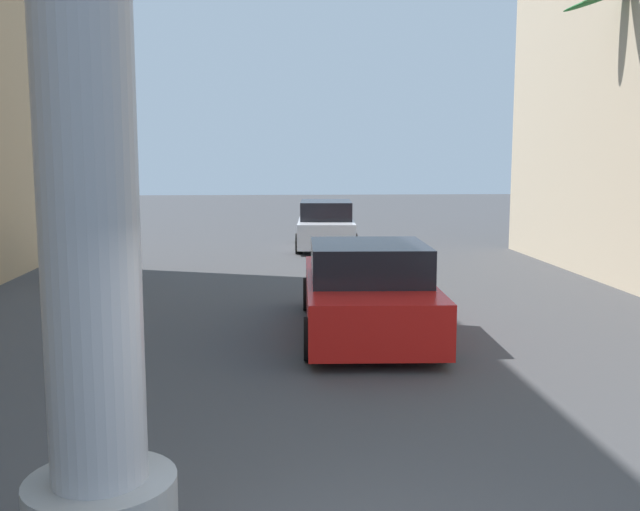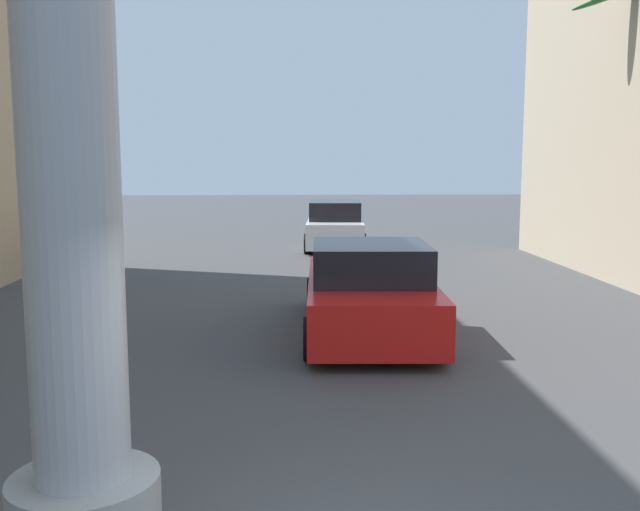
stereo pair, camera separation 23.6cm
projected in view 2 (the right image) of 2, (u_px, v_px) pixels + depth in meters
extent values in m
plane|color=#424244|center=(311.00, 306.00, 14.32)|extent=(92.30, 92.30, 0.00)
cylinder|color=black|center=(313.00, 294.00, 13.83)|extent=(0.25, 0.65, 0.64)
cylinder|color=black|center=(411.00, 294.00, 13.84)|extent=(0.25, 0.65, 0.64)
cylinder|color=black|center=(311.00, 339.00, 10.38)|extent=(0.25, 0.65, 0.64)
cylinder|color=black|center=(442.00, 339.00, 10.38)|extent=(0.25, 0.65, 0.64)
cube|color=red|center=(368.00, 299.00, 12.07)|extent=(2.23, 5.06, 0.80)
cube|color=black|center=(370.00, 262.00, 11.61)|extent=(1.94, 2.17, 0.60)
cylinder|color=black|center=(311.00, 233.00, 25.37)|extent=(0.26, 0.65, 0.64)
cylinder|color=black|center=(359.00, 233.00, 25.34)|extent=(0.26, 0.65, 0.64)
cylinder|color=black|center=(308.00, 244.00, 22.21)|extent=(0.26, 0.65, 0.64)
cylinder|color=black|center=(362.00, 244.00, 22.18)|extent=(0.26, 0.65, 0.64)
cube|color=silver|center=(335.00, 231.00, 23.74)|extent=(2.10, 4.67, 0.80)
cube|color=black|center=(335.00, 210.00, 23.65)|extent=(1.82, 2.61, 0.60)
ellipsoid|color=#26742D|center=(633.00, 6.00, 16.22)|extent=(0.41, 1.56, 0.93)
cylinder|color=black|center=(70.00, 263.00, 17.47)|extent=(0.14, 0.14, 0.82)
cylinder|color=black|center=(63.00, 262.00, 17.51)|extent=(0.14, 0.14, 0.82)
cylinder|color=gold|center=(65.00, 235.00, 17.40)|extent=(0.41, 0.41, 0.55)
sphere|color=tan|center=(64.00, 219.00, 17.35)|extent=(0.22, 0.22, 0.22)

